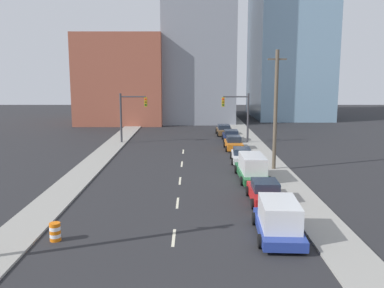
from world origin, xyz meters
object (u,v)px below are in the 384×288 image
object	(u,v)px
sedan_navy	(232,136)
traffic_signal_left	(130,112)
sedan_white	(243,155)
box_truck_blue	(280,220)
sedan_red	(266,192)
traffic_signal_right	(242,112)
box_truck_green	(253,168)
traffic_barrel	(57,232)
sedan_orange	(235,143)
utility_pole_right_mid	(277,110)
sedan_brown	(225,130)

from	to	relation	value
sedan_navy	traffic_signal_left	bearing A→B (deg)	-172.56
sedan_white	sedan_navy	bearing A→B (deg)	92.38
traffic_signal_left	sedan_navy	size ratio (longest dim) A/B	1.33
box_truck_blue	sedan_red	size ratio (longest dim) A/B	1.13
traffic_signal_right	box_truck_green	size ratio (longest dim) A/B	0.95
sedan_navy	box_truck_green	bearing A→B (deg)	-89.72
sedan_navy	traffic_barrel	bearing A→B (deg)	-109.97
sedan_red	sedan_orange	xyz separation A→B (m)	(-0.21, 19.49, 0.02)
utility_pole_right_mid	traffic_barrel	xyz separation A→B (m)	(-14.21, -16.00, -4.85)
traffic_barrel	box_truck_green	bearing A→B (deg)	46.88
sedan_navy	sedan_brown	distance (m)	5.27
utility_pole_right_mid	sedan_navy	distance (m)	16.74
sedan_red	traffic_barrel	bearing A→B (deg)	-150.24
utility_pole_right_mid	sedan_red	xyz separation A→B (m)	(-2.37, -9.42, -4.66)
traffic_signal_left	box_truck_green	size ratio (longest dim) A/B	0.95
traffic_signal_left	sedan_white	distance (m)	16.83
sedan_white	sedan_brown	size ratio (longest dim) A/B	1.06
traffic_signal_left	sedan_red	world-z (taller)	traffic_signal_left
traffic_signal_right	box_truck_blue	world-z (taller)	traffic_signal_right
traffic_signal_right	utility_pole_right_mid	distance (m)	14.50
traffic_signal_right	traffic_barrel	bearing A→B (deg)	-112.91
traffic_barrel	sedan_red	distance (m)	13.54
sedan_red	traffic_signal_left	bearing A→B (deg)	118.38
traffic_barrel	sedan_navy	distance (m)	34.03
traffic_barrel	sedan_navy	world-z (taller)	sedan_navy
utility_pole_right_mid	sedan_navy	xyz separation A→B (m)	(-2.34, 15.90, -4.69)
traffic_barrel	sedan_orange	bearing A→B (deg)	65.97
sedan_orange	utility_pole_right_mid	bearing A→B (deg)	-76.01
utility_pole_right_mid	box_truck_green	world-z (taller)	utility_pole_right_mid
traffic_barrel	sedan_orange	world-z (taller)	sedan_orange
sedan_navy	sedan_brown	bearing A→B (deg)	95.94
sedan_red	sedan_orange	distance (m)	19.49
box_truck_blue	sedan_red	world-z (taller)	box_truck_blue
traffic_signal_right	sedan_orange	bearing A→B (deg)	-105.69
traffic_signal_left	sedan_brown	bearing A→B (deg)	29.46
box_truck_blue	box_truck_green	xyz separation A→B (m)	(0.29, 12.11, 0.01)
sedan_brown	utility_pole_right_mid	bearing A→B (deg)	-83.56
traffic_signal_right	sedan_red	world-z (taller)	traffic_signal_right
traffic_barrel	sedan_navy	xyz separation A→B (m)	(11.87, 31.90, 0.16)
utility_pole_right_mid	box_truck_blue	distance (m)	16.32
sedan_orange	traffic_signal_right	bearing A→B (deg)	73.91
utility_pole_right_mid	box_truck_blue	world-z (taller)	utility_pole_right_mid
sedan_orange	sedan_white	bearing A→B (deg)	-89.17
sedan_red	box_truck_green	size ratio (longest dim) A/B	0.75
sedan_red	sedan_white	bearing A→B (deg)	91.01
traffic_signal_left	box_truck_blue	xyz separation A→B (m)	(12.16, -29.86, -2.88)
sedan_brown	box_truck_blue	bearing A→B (deg)	-90.97
box_truck_green	sedan_brown	size ratio (longest dim) A/B	1.43
traffic_signal_left	sedan_brown	world-z (taller)	traffic_signal_left
utility_pole_right_mid	sedan_white	distance (m)	6.32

